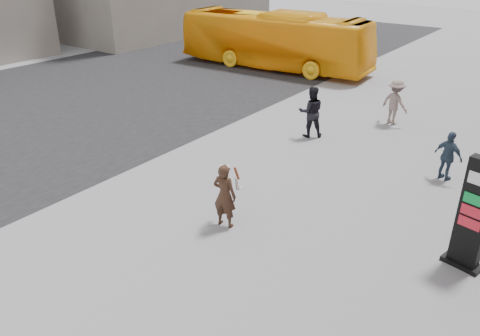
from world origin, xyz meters
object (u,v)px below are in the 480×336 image
Objects in this scene: info_pylon at (474,215)px; pedestrian_a at (311,112)px; bus at (274,40)px; pedestrian_c at (448,156)px; woman at (225,195)px; pedestrian_b at (395,102)px.

info_pylon is 8.16m from pedestrian_a.
bus is 15.01m from pedestrian_c.
woman is 0.96× the size of pedestrian_b.
pedestrian_a is (-1.30, 6.70, 0.07)m from woman.
pedestrian_c is at bearing -130.57° from woman.
pedestrian_c is (-1.52, 4.14, -0.53)m from info_pylon.
info_pylon is 1.52× the size of woman.
pedestrian_c is (5.03, -0.70, -0.18)m from pedestrian_a.
info_pylon is 1.46× the size of pedestrian_b.
woman is 6.83m from pedestrian_a.
woman reaches higher than pedestrian_c.
info_pylon is 1.37× the size of pedestrian_a.
bus reaches higher than info_pylon.
bus is 6.37× the size of pedestrian_b.
info_pylon is 9.22m from pedestrian_b.
woman is 0.15× the size of bus.
pedestrian_b is at bearing -32.52° from pedestrian_c.
info_pylon reaches higher than pedestrian_a.
pedestrian_c is at bearing 134.21° from pedestrian_a.
pedestrian_a is 1.23× the size of pedestrian_c.
pedestrian_a reaches higher than pedestrian_c.
pedestrian_c is at bearing 123.00° from info_pylon.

